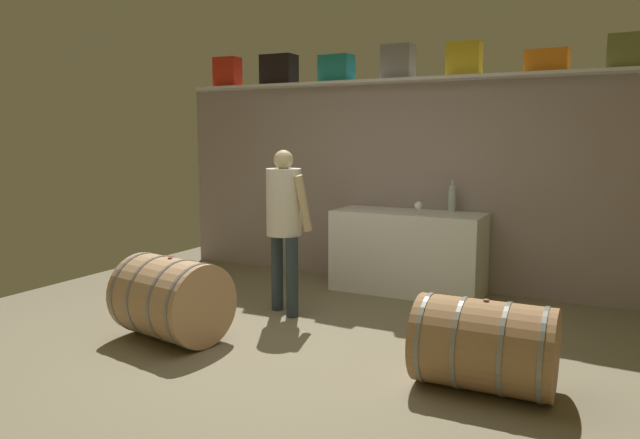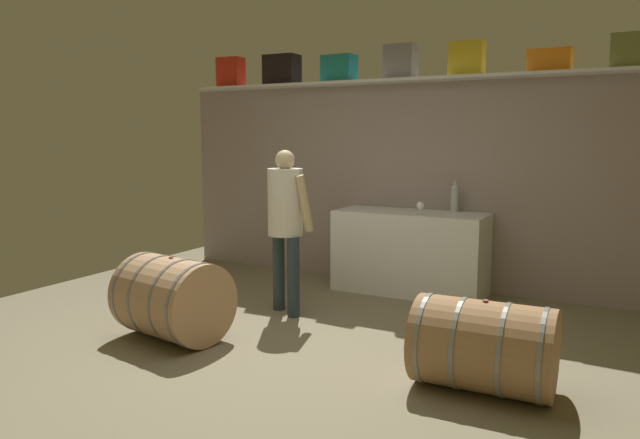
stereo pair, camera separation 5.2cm
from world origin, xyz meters
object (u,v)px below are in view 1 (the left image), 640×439
Objects in this scene: toolcase_black at (279,70)px; toolcase_grey at (398,62)px; toolcase_orange at (547,61)px; wine_barrel_near at (484,345)px; wine_glass at (418,206)px; toolcase_yellow at (464,59)px; work_cabinet at (408,252)px; toolcase_red at (227,72)px; winemaker_pouring at (285,214)px; wine_barrel_far at (172,299)px; toolcase_teal at (336,69)px; toolcase_olive at (627,52)px; wine_bottle_clear at (452,197)px.

toolcase_black is 1.10× the size of toolcase_grey.
wine_barrel_near is at bearing -87.17° from toolcase_orange.
wine_barrel_near is at bearing -60.77° from wine_glass.
toolcase_yellow is 0.86× the size of toolcase_orange.
toolcase_grey is 2.00m from work_cabinet.
toolcase_grey reaches higher than toolcase_red.
toolcase_grey is 0.24× the size of winemaker_pouring.
toolcase_red is 4.83m from wine_barrel_near.
wine_barrel_far is (-1.36, -2.09, -0.61)m from wine_glass.
toolcase_yellow is (1.42, 0.00, 0.02)m from toolcase_teal.
toolcase_grey is at bearing -178.22° from toolcase_olive.
work_cabinet is (0.23, -0.22, -1.97)m from toolcase_grey.
work_cabinet is at bearing -43.86° from toolcase_grey.
toolcase_teal is 0.93× the size of toolcase_orange.
work_cabinet is at bearing 87.80° from winemaker_pouring.
toolcase_yellow is at bearing -1.08° from toolcase_black.
toolcase_teal is (1.47, 0.00, -0.03)m from toolcase_red.
toolcase_olive is at bearing 73.07° from wine_barrel_near.
wine_glass is 0.09× the size of winemaker_pouring.
toolcase_teal is 2.17m from work_cabinet.
toolcase_orange is 1.20× the size of wine_bottle_clear.
toolcase_red reaches higher than toolcase_black.
winemaker_pouring is (-0.92, -1.06, -0.02)m from wine_glass.
wine_bottle_clear is (0.62, -0.02, -1.40)m from toolcase_grey.
toolcase_teal is 2.07m from winemaker_pouring.
toolcase_olive is at bearing -2.55° from toolcase_red.
toolcase_red reaches higher than work_cabinet.
winemaker_pouring reaches higher than wine_barrel_near.
toolcase_black is 0.45× the size of wine_barrel_near.
toolcase_teal is 0.39× the size of wine_barrel_far.
toolcase_teal is at bearing -1.08° from toolcase_black.
toolcase_orange is 1.25× the size of toolcase_olive.
wine_glass is at bearing 118.38° from wine_barrel_near.
wine_bottle_clear reaches higher than work_cabinet.
toolcase_olive is at bearing -1.08° from toolcase_black.
toolcase_black is 3.28m from wine_barrel_far.
toolcase_teal is 3.24m from wine_barrel_far.
toolcase_red is 0.24× the size of winemaker_pouring.
toolcase_red is 0.98× the size of toolcase_teal.
toolcase_black is at bearing -178.22° from toolcase_olive.
toolcase_orange is 2.29m from work_cabinet.
winemaker_pouring is at bearing -58.71° from toolcase_black.
work_cabinet is at bearing 119.51° from wine_barrel_near.
wine_barrel_far is (0.49, -2.51, -2.06)m from toolcase_black.
toolcase_yellow reaches higher than wine_bottle_clear.
toolcase_grey is 0.92× the size of toolcase_orange.
wine_barrel_near is at bearing -70.00° from wine_bottle_clear.
wine_barrel_near is (0.77, -2.35, -2.09)m from toolcase_yellow.
toolcase_grey reaches higher than wine_glass.
toolcase_teal is at bearing 94.48° from wine_barrel_far.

